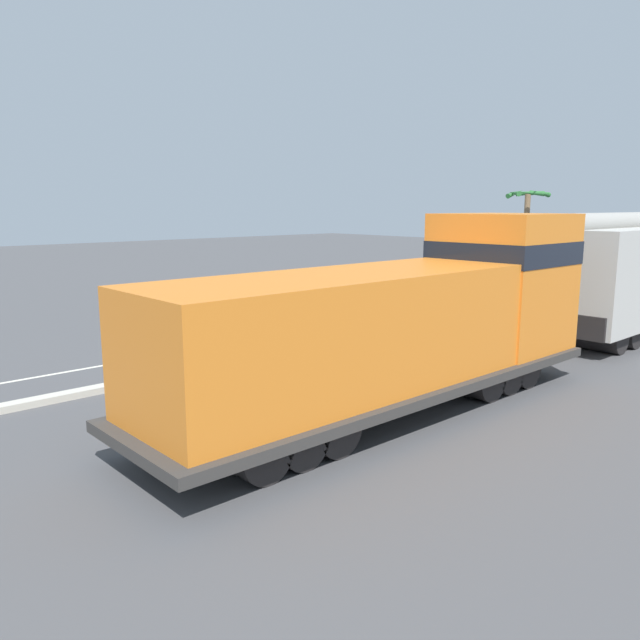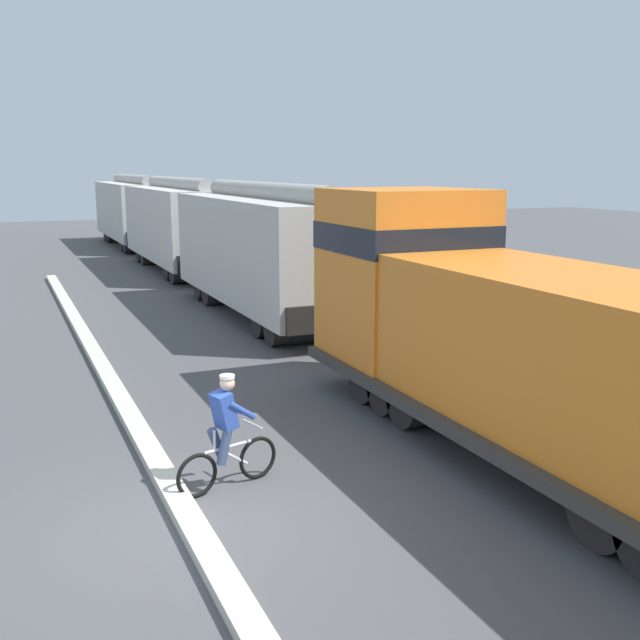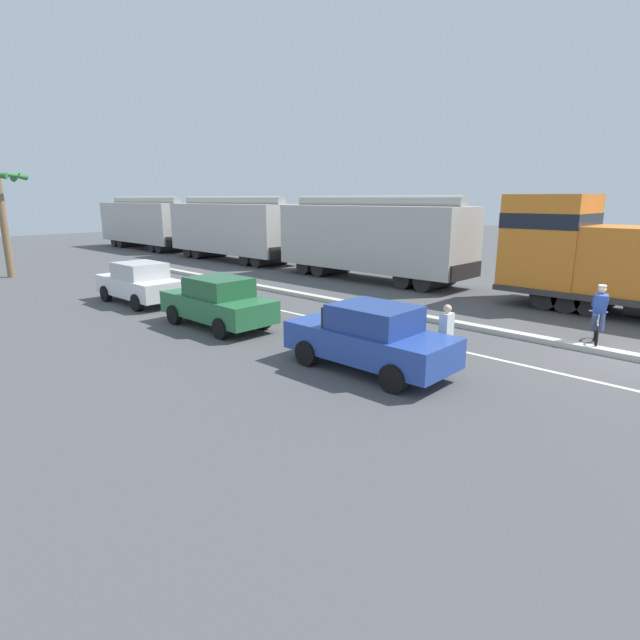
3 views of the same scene
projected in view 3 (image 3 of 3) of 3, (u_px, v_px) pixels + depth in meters
The scene contains 11 objects.
ground_plane at pixel (623, 358), 13.02m from camera, with size 120.00×120.00×0.00m, color #4C4C4F.
median_curb at pixel (425, 318), 17.04m from camera, with size 0.36×36.00×0.16m, color beige.
lane_stripe at pixel (383, 333), 15.37m from camera, with size 0.14×36.00×0.01m, color silver.
hopper_car_lead at pixel (372, 239), 24.99m from camera, with size 2.90×10.60×4.18m.
hopper_car_middle at pixel (232, 229), 32.79m from camera, with size 2.90×10.60×4.18m.
hopper_car_trailing at pixel (146, 223), 40.59m from camera, with size 2.90×10.60×4.18m.
parked_car_blue at pixel (370, 337), 11.93m from camera, with size 1.86×4.21×1.62m.
parked_car_green at pixel (218, 302), 16.00m from camera, with size 1.85×4.21×1.62m.
parked_car_white at pixel (140, 283), 19.65m from camera, with size 1.86×4.21×1.62m.
cyclist at pixel (598, 317), 14.00m from camera, with size 1.66×0.62×1.71m.
pedestrian_by_cars at pixel (446, 336), 11.93m from camera, with size 0.34×0.22×1.62m.
Camera 3 is at (-14.44, -2.87, 4.06)m, focal length 28.00 mm.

